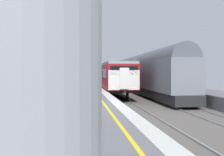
# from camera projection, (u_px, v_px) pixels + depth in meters

# --- Properties ---
(ground) EXTENTS (17.40, 110.00, 1.21)m
(ground) POSITION_uv_depth(u_px,v_px,m) (159.00, 115.00, 13.61)
(ground) COLOR slate
(commuter_train_at_platform) EXTENTS (2.83, 39.98, 3.81)m
(commuter_train_at_platform) POSITION_uv_depth(u_px,v_px,m) (103.00, 75.00, 41.03)
(commuter_train_at_platform) COLOR maroon
(commuter_train_at_platform) RESTS_ON ground
(freight_train_adjacent_track) EXTENTS (2.60, 54.56, 4.88)m
(freight_train_adjacent_track) POSITION_uv_depth(u_px,v_px,m) (124.00, 72.00, 44.68)
(freight_train_adjacent_track) COLOR #232326
(freight_train_adjacent_track) RESTS_ON ground
(signal_gantry) EXTENTS (1.10, 0.24, 5.05)m
(signal_gantry) POSITION_uv_depth(u_px,v_px,m) (96.00, 62.00, 35.15)
(signal_gantry) COLOR #47474C
(signal_gantry) RESTS_ON ground
(speed_limit_sign) EXTENTS (0.59, 0.08, 2.46)m
(speed_limit_sign) POSITION_uv_depth(u_px,v_px,m) (95.00, 73.00, 32.96)
(speed_limit_sign) COLOR #59595B
(speed_limit_sign) RESTS_ON ground
(platform_lamp_mid) EXTENTS (2.00, 0.20, 4.89)m
(platform_lamp_mid) POSITION_uv_depth(u_px,v_px,m) (80.00, 56.00, 18.83)
(platform_lamp_mid) COLOR #93999E
(platform_lamp_mid) RESTS_ON ground
(platform_back_fence) EXTENTS (0.07, 99.00, 1.97)m
(platform_back_fence) POSITION_uv_depth(u_px,v_px,m) (3.00, 86.00, 12.57)
(platform_back_fence) COLOR #282B2D
(platform_back_fence) RESTS_ON ground
(background_tree_left) EXTENTS (3.99, 3.99, 8.97)m
(background_tree_left) POSITION_uv_depth(u_px,v_px,m) (49.00, 45.00, 46.91)
(background_tree_left) COLOR #473323
(background_tree_left) RESTS_ON ground
(background_tree_centre) EXTENTS (4.80, 4.80, 8.08)m
(background_tree_centre) POSITION_uv_depth(u_px,v_px,m) (49.00, 49.00, 41.31)
(background_tree_centre) COLOR #473323
(background_tree_centre) RESTS_ON ground
(background_tree_right) EXTENTS (4.73, 4.73, 7.58)m
(background_tree_right) POSITION_uv_depth(u_px,v_px,m) (5.00, 33.00, 21.63)
(background_tree_right) COLOR #473323
(background_tree_right) RESTS_ON ground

